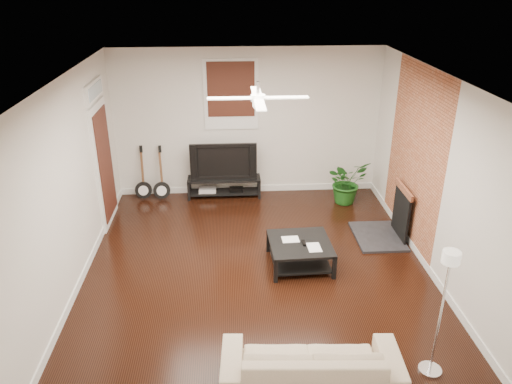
# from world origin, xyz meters

# --- Properties ---
(room) EXTENTS (5.01, 6.01, 2.81)m
(room) POSITION_xyz_m (0.00, 0.00, 1.40)
(room) COLOR black
(room) RESTS_ON ground
(brick_accent) EXTENTS (0.02, 2.20, 2.80)m
(brick_accent) POSITION_xyz_m (2.49, 1.00, 1.40)
(brick_accent) COLOR #A75736
(brick_accent) RESTS_ON floor
(fireplace) EXTENTS (0.80, 1.10, 0.92)m
(fireplace) POSITION_xyz_m (2.20, 1.00, 0.46)
(fireplace) COLOR black
(fireplace) RESTS_ON floor
(window_back) EXTENTS (1.00, 0.06, 1.30)m
(window_back) POSITION_xyz_m (-0.30, 2.97, 1.95)
(window_back) COLOR #37180F
(window_back) RESTS_ON wall_back
(door_left) EXTENTS (0.08, 1.00, 2.50)m
(door_left) POSITION_xyz_m (-2.46, 1.90, 1.25)
(door_left) COLOR white
(door_left) RESTS_ON wall_left
(tv_stand) EXTENTS (1.39, 0.37, 0.39)m
(tv_stand) POSITION_xyz_m (-0.47, 2.78, 0.19)
(tv_stand) COLOR black
(tv_stand) RESTS_ON floor
(tv) EXTENTS (1.25, 0.16, 0.72)m
(tv) POSITION_xyz_m (-0.47, 2.80, 0.75)
(tv) COLOR black
(tv) RESTS_ON tv_stand
(coffee_table) EXTENTS (0.93, 0.93, 0.38)m
(coffee_table) POSITION_xyz_m (0.64, 0.27, 0.19)
(coffee_table) COLOR black
(coffee_table) RESTS_ON floor
(sofa) EXTENTS (1.92, 0.84, 0.55)m
(sofa) POSITION_xyz_m (0.43, -2.06, 0.27)
(sofa) COLOR tan
(sofa) RESTS_ON floor
(floor_lamp) EXTENTS (0.27, 0.27, 1.53)m
(floor_lamp) POSITION_xyz_m (1.78, -1.96, 0.77)
(floor_lamp) COLOR white
(floor_lamp) RESTS_ON floor
(potted_plant) EXTENTS (0.95, 0.90, 0.83)m
(potted_plant) POSITION_xyz_m (1.82, 2.39, 0.42)
(potted_plant) COLOR #1A5418
(potted_plant) RESTS_ON floor
(guitar_left) EXTENTS (0.33, 0.25, 1.04)m
(guitar_left) POSITION_xyz_m (-2.01, 2.75, 0.52)
(guitar_left) COLOR black
(guitar_left) RESTS_ON floor
(guitar_right) EXTENTS (0.35, 0.28, 1.04)m
(guitar_right) POSITION_xyz_m (-1.66, 2.72, 0.52)
(guitar_right) COLOR black
(guitar_right) RESTS_ON floor
(ceiling_fan) EXTENTS (1.24, 1.24, 0.32)m
(ceiling_fan) POSITION_xyz_m (0.00, 0.00, 2.60)
(ceiling_fan) COLOR white
(ceiling_fan) RESTS_ON ceiling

